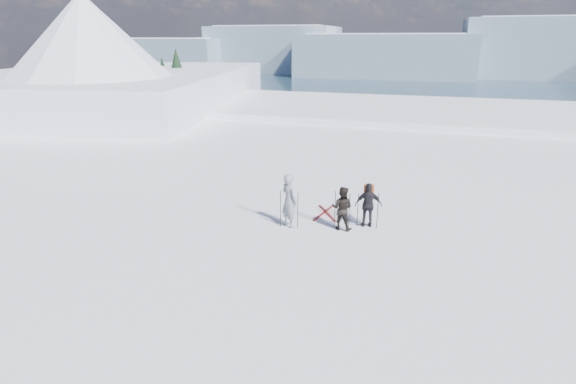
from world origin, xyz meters
name	(u,v)px	position (x,y,z in m)	size (l,w,h in m)	color
lake_basin	(398,184)	(0.00, 30.00, -6.50)	(820.00, 820.00, 71.62)	white
far_mountain_range	(463,52)	(29.60, 454.78, -7.19)	(770.00, 110.00, 53.00)	slate
near_ridge	(137,135)	(-26.56, 29.34, -3.48)	(31.37, 35.68, 25.62)	white
skier_grey	(289,200)	(-2.34, 3.78, 0.93)	(0.68, 0.45, 1.87)	gray
skier_dark	(342,208)	(-0.59, 4.05, 0.75)	(0.73, 0.57, 1.49)	black
skier_pack	(368,205)	(0.22, 4.54, 0.77)	(0.90, 0.38, 1.54)	black
backpack	(370,175)	(0.18, 4.78, 1.77)	(0.33, 0.19, 0.44)	#C14712
ski_poles	(332,210)	(-0.91, 4.03, 0.64)	(3.17, 0.85, 1.36)	black
skis_loose	(325,213)	(-1.40, 5.25, 0.01)	(1.00, 1.68, 0.03)	black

